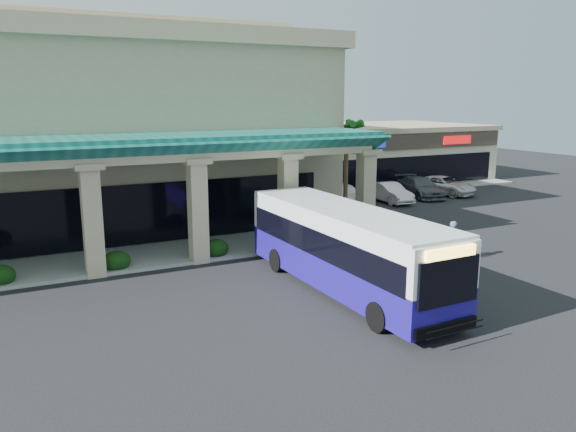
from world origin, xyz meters
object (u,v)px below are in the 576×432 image
car_gray (443,185)px  car_white (389,193)px  transit_bus (345,250)px  car_silver (343,195)px  pedestrian (453,241)px  car_red (420,187)px

car_gray → car_white: bearing=170.7°
transit_bus → car_white: size_ratio=2.71×
car_silver → transit_bus: bearing=-117.6°
car_silver → car_white: size_ratio=1.15×
car_white → pedestrian: bearing=-113.1°
car_silver → car_white: 3.88m
car_white → car_gray: car_gray is taller
car_white → car_gray: (5.74, 0.86, 0.00)m
transit_bus → car_silver: size_ratio=2.36×
pedestrian → transit_bus: bearing=97.0°
pedestrian → car_silver: pedestrian is taller
car_silver → car_red: 7.31m
car_silver → car_red: (7.27, 0.74, -0.09)m
pedestrian → car_gray: bearing=-43.7°
transit_bus → car_gray: (18.66, 15.25, -0.91)m
pedestrian → car_red: pedestrian is taller
transit_bus → car_silver: 17.05m
transit_bus → car_red: bearing=42.0°
pedestrian → car_red: bearing=-37.9°
car_white → car_red: size_ratio=0.84×
car_white → car_red: car_red is taller
car_white → car_gray: size_ratio=0.84×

